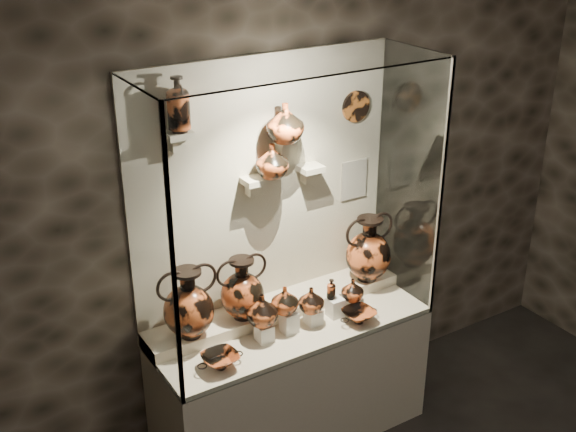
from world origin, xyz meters
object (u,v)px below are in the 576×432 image
object	(u,v)px
ovoid_vase_b	(285,123)
lekythos_tall	(178,102)
jug_e	(352,290)
lekythos_small	(331,288)
amphora_mid	(242,288)
jug_c	(311,300)
ovoid_vase_a	(272,161)
kylix_left	(220,360)
jug_b	(285,300)
kylix_right	(359,315)
amphora_right	(368,249)
amphora_left	(189,303)
jug_a	(262,310)

from	to	relation	value
ovoid_vase_b	lekythos_tall	bearing A→B (deg)	167.80
jug_e	lekythos_small	world-z (taller)	lekythos_small
ovoid_vase_b	amphora_mid	bearing A→B (deg)	-179.80
jug_c	ovoid_vase_a	size ratio (longest dim) A/B	0.81
jug_e	kylix_left	bearing A→B (deg)	176.11
jug_b	kylix_left	world-z (taller)	jug_b
lekythos_small	ovoid_vase_b	size ratio (longest dim) A/B	0.66
kylix_right	amphora_right	bearing A→B (deg)	27.65
amphora_left	jug_c	bearing A→B (deg)	-7.27
amphora_right	jug_a	bearing A→B (deg)	-178.44
amphora_mid	jug_e	xyz separation A→B (m)	(0.65, -0.20, -0.11)
amphora_right	lekythos_small	world-z (taller)	amphora_right
amphora_right	jug_c	bearing A→B (deg)	-170.95
ovoid_vase_a	ovoid_vase_b	xyz separation A→B (m)	(0.08, -0.01, 0.21)
jug_a	amphora_left	bearing A→B (deg)	148.65
amphora_left	amphora_right	distance (m)	1.25
amphora_right	jug_c	xyz separation A→B (m)	(-0.55, -0.17, -0.12)
jug_a	jug_b	xyz separation A→B (m)	(0.15, 0.00, 0.02)
lekythos_small	kylix_right	world-z (taller)	lekythos_small
ovoid_vase_b	jug_b	bearing A→B (deg)	-130.55
amphora_mid	ovoid_vase_a	xyz separation A→B (m)	(0.25, 0.06, 0.72)
lekythos_small	kylix_left	xyz separation A→B (m)	(-0.81, -0.12, -0.14)
jug_a	jug_c	bearing A→B (deg)	-12.80
amphora_right	lekythos_tall	bearing A→B (deg)	166.52
amphora_left	amphora_mid	bearing A→B (deg)	9.19
jug_b	ovoid_vase_b	bearing A→B (deg)	57.73
jug_b	lekythos_small	world-z (taller)	jug_b
lekythos_tall	jug_c	bearing A→B (deg)	-44.46
jug_e	lekythos_tall	world-z (taller)	lekythos_tall
jug_c	jug_e	xyz separation A→B (m)	(0.30, -0.01, -0.02)
amphora_left	kylix_left	distance (m)	0.36
jug_a	ovoid_vase_b	bearing A→B (deg)	27.88
amphora_right	ovoid_vase_b	xyz separation A→B (m)	(-0.58, 0.07, 0.91)
lekythos_small	ovoid_vase_a	bearing A→B (deg)	142.83
jug_c	kylix_left	bearing A→B (deg)	-171.18
amphora_mid	amphora_right	bearing A→B (deg)	3.60
lekythos_tall	jug_a	bearing A→B (deg)	-59.79
jug_e	kylix_right	size ratio (longest dim) A/B	0.59
jug_a	jug_e	xyz separation A→B (m)	(0.62, -0.03, -0.04)
ovoid_vase_a	ovoid_vase_b	distance (m)	0.23
amphora_right	jug_a	size ratio (longest dim) A/B	2.25
ovoid_vase_a	ovoid_vase_b	size ratio (longest dim) A/B	0.89
lekythos_small	ovoid_vase_a	size ratio (longest dim) A/B	0.74
amphora_mid	jug_b	xyz separation A→B (m)	(0.19, -0.17, -0.05)
ovoid_vase_a	jug_a	bearing A→B (deg)	-131.10
amphora_left	jug_c	xyz separation A→B (m)	(0.70, -0.18, -0.11)
jug_c	amphora_right	bearing A→B (deg)	17.52
amphora_mid	jug_c	xyz separation A→B (m)	(0.36, -0.19, -0.09)
jug_a	kylix_right	distance (m)	0.62
jug_e	kylix_right	world-z (taller)	jug_e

